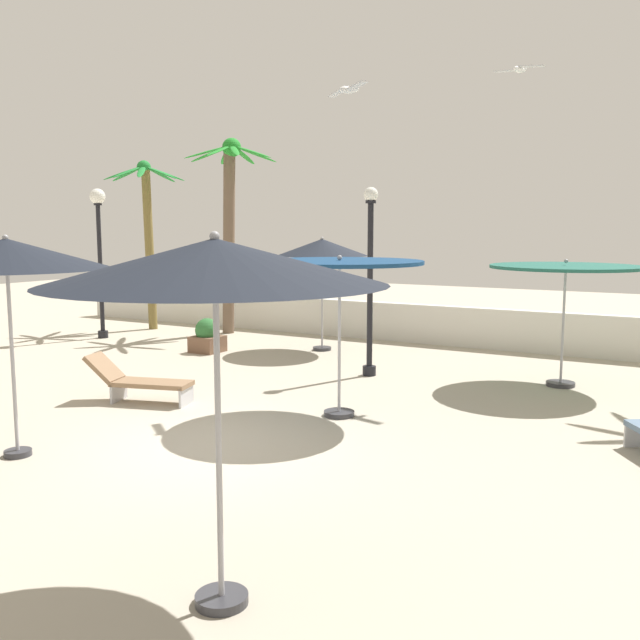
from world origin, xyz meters
name	(u,v)px	position (x,y,z in m)	size (l,w,h in m)	color
ground_plane	(199,446)	(0.00, 0.00, 0.00)	(56.00, 56.00, 0.00)	#B2A893
boundary_wall	(441,325)	(0.00, 9.98, 0.52)	(25.20, 0.30, 1.04)	silver
patio_umbrella_0	(215,264)	(2.87, -3.20, 2.79)	(2.71, 2.71, 3.05)	#333338
patio_umbrella_2	(6,255)	(-1.85, -1.56, 2.72)	(2.68, 2.68, 2.98)	#333338
patio_umbrella_3	(340,270)	(0.99, 2.39, 2.40)	(2.69, 2.69, 2.64)	#333338
patio_umbrella_4	(322,248)	(-2.31, 7.67, 2.56)	(2.30, 2.30, 2.85)	#333338
patio_umbrella_5	(566,273)	(3.73, 6.46, 2.21)	(2.86, 2.86, 2.48)	#333338
palm_tree_0	(147,221)	(-8.74, 8.38, 3.28)	(2.42, 2.42, 5.07)	brown
palm_tree_2	(230,213)	(-6.02, 8.85, 3.50)	(2.75, 2.75, 5.59)	brown
lamp_post_0	(99,238)	(-8.64, 6.36, 2.78)	(0.43, 0.43, 4.14)	black
lamp_post_2	(370,275)	(0.04, 5.51, 2.11)	(0.30, 0.30, 3.89)	black
lounge_chair_0	(139,380)	(-2.53, 1.45, 0.39)	(1.96, 1.06, 0.84)	#B7B7BC
seagull_0	(519,69)	(2.79, 6.13, 6.01)	(1.04, 0.46, 0.14)	white
seagull_1	(348,89)	(0.53, 3.54, 5.43)	(1.05, 0.73, 0.14)	white
planter	(207,337)	(-4.66, 6.03, 0.38)	(0.70, 0.70, 0.85)	brown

